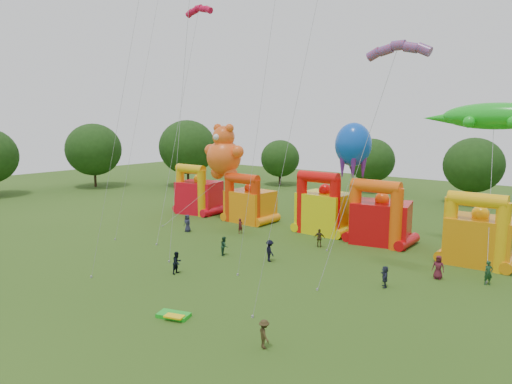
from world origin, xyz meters
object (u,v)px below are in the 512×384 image
Objects in this scene: teddy_bear_kite at (208,179)px; spectator_0 at (187,223)px; bouncy_castle_2 at (323,209)px; spectator_4 at (319,238)px; gecko_kite at (491,178)px; bouncy_castle_0 at (198,194)px; octopus_kite at (349,166)px.

spectator_0 is at bearing -69.73° from teddy_bear_kite.
spectator_4 is (2.62, -5.21, -1.68)m from bouncy_castle_2.
gecko_kite reaches higher than spectator_0.
bouncy_castle_0 reaches higher than spectator_0.
octopus_kite is at bearing -123.79° from spectator_4.
bouncy_castle_2 is 6.09m from octopus_kite.
spectator_0 is at bearing -162.70° from gecko_kite.
teddy_bear_kite is at bearing -29.26° from spectator_4.
octopus_kite is 6.27× the size of spectator_0.
spectator_4 is (16.43, -1.76, -4.25)m from teddy_bear_kite.
teddy_bear_kite is (-13.81, -3.45, 2.57)m from bouncy_castle_2.
bouncy_castle_0 is 18.21m from bouncy_castle_2.
octopus_kite is (3.41, -1.03, 4.94)m from bouncy_castle_2.
teddy_bear_kite is at bearing -171.99° from octopus_kite.
spectator_0 is at bearing -152.82° from octopus_kite.
bouncy_castle_0 is at bearing -178.60° from gecko_kite.
bouncy_castle_2 is at bearing 14.03° from teddy_bear_kite.
bouncy_castle_2 is at bearing 179.48° from gecko_kite.
gecko_kite reaches higher than bouncy_castle_0.
teddy_bear_kite is 6.59× the size of spectator_4.
bouncy_castle_2 is 0.57× the size of octopus_kite.
gecko_kite is 29.94m from spectator_0.
bouncy_castle_2 is 3.81× the size of spectator_4.
bouncy_castle_2 is 6.07m from spectator_4.
spectator_4 is (-13.50, -5.07, -6.40)m from gecko_kite.
spectator_4 is at bearing -100.65° from octopus_kite.
octopus_kite is (-12.72, -0.88, 0.23)m from gecko_kite.
bouncy_castle_0 is 0.54× the size of octopus_kite.
spectator_0 is (-15.23, -7.82, -6.56)m from octopus_kite.
bouncy_castle_0 is 22.18m from octopus_kite.
gecko_kite is at bearing 3.96° from octopus_kite.
spectator_0 is 14.89m from spectator_4.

